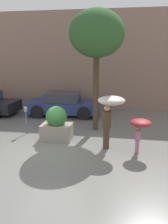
{
  "coord_description": "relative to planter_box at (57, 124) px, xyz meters",
  "views": [
    {
      "loc": [
        2.34,
        -7.31,
        3.45
      ],
      "look_at": [
        0.92,
        1.6,
        1.05
      ],
      "focal_mm": 35.0,
      "sensor_mm": 36.0,
      "label": 1
    }
  ],
  "objects": [
    {
      "name": "ground_plane",
      "position": [
        0.11,
        -0.95,
        -0.65
      ],
      "size": [
        40.0,
        40.0,
        0.0
      ],
      "primitive_type": "plane",
      "color": "slate"
    },
    {
      "name": "building_facade",
      "position": [
        0.11,
        5.55,
        2.35
      ],
      "size": [
        18.0,
        0.3,
        6.0
      ],
      "color": "#8C6B5B",
      "rests_on": "ground"
    },
    {
      "name": "planter_box",
      "position": [
        0.0,
        0.0,
        0.0
      ],
      "size": [
        1.24,
        0.86,
        1.41
      ],
      "color": "gray",
      "rests_on": "ground"
    },
    {
      "name": "person_adult",
      "position": [
        2.18,
        -0.57,
        0.91
      ],
      "size": [
        0.98,
        0.98,
        2.0
      ],
      "rotation": [
        0.0,
        0.0,
        0.02
      ],
      "color": "#473323",
      "rests_on": "ground"
    },
    {
      "name": "person_child",
      "position": [
        3.25,
        -0.84,
        0.4
      ],
      "size": [
        0.75,
        0.75,
        1.27
      ],
      "rotation": [
        0.0,
        0.0,
        -0.68
      ],
      "color": "#B76684",
      "rests_on": "ground"
    },
    {
      "name": "parked_car_near",
      "position": [
        -0.67,
        3.72,
        -0.03
      ],
      "size": [
        4.25,
        2.01,
        1.32
      ],
      "rotation": [
        0.0,
        0.0,
        1.61
      ],
      "color": "navy",
      "rests_on": "ground"
    },
    {
      "name": "street_tree",
      "position": [
        1.45,
        1.48,
        3.59
      ],
      "size": [
        2.37,
        2.37,
        5.3
      ],
      "color": "#423323",
      "rests_on": "ground"
    },
    {
      "name": "parking_meter",
      "position": [
        -1.53,
        0.47,
        0.22
      ],
      "size": [
        0.14,
        0.14,
        1.21
      ],
      "color": "#595B60",
      "rests_on": "ground"
    }
  ]
}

